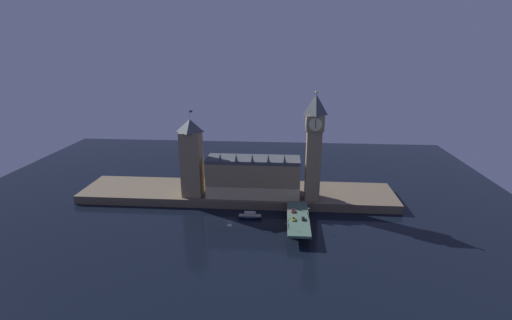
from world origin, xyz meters
The scene contains 14 objects.
ground_plane centered at (0.00, 0.00, 0.00)m, with size 400.00×400.00×0.00m, color black.
embankment centered at (0.00, 39.00, 2.88)m, with size 220.00×42.00×5.77m.
parliament_hall centered at (12.26, 30.57, 18.91)m, with size 62.53×20.50×31.64m.
clock_tower centered at (51.67, 26.18, 43.58)m, with size 11.55×11.66×71.55m.
victoria_tower centered at (-29.06, 28.09, 32.16)m, with size 13.43×13.43×58.50m.
bridge centered at (41.81, -5.00, 4.80)m, with size 12.88×46.00×6.93m.
car_northbound_lead centered at (38.98, 2.14, 7.64)m, with size 2.10×4.17×1.51m.
car_northbound_trail centered at (38.98, -9.01, 7.60)m, with size 1.89×3.88×1.42m.
car_southbound_lead centered at (44.65, -8.17, 7.67)m, with size 1.85×3.99×1.57m.
pedestrian_near_rail centered at (36.15, -17.26, 7.90)m, with size 0.38×0.38×1.82m.
pedestrian_mid_walk centered at (47.48, -1.33, 7.89)m, with size 0.38×0.38×1.80m.
street_lamp_near centered at (35.75, -19.72, 10.75)m, with size 1.34×0.60×6.09m.
street_lamp_mid centered at (47.88, -5.00, 10.77)m, with size 1.34×0.60×6.13m.
boat_upstream centered at (12.20, 5.60, 1.55)m, with size 15.64×4.59×4.26m.
Camera 1 is at (31.99, -205.56, 103.84)m, focal length 26.00 mm.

